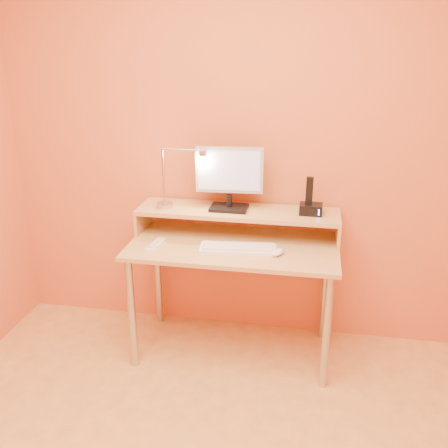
% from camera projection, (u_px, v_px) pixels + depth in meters
% --- Properties ---
extents(wall_back, '(3.00, 0.04, 2.50)m').
position_uv_depth(wall_back, '(243.00, 142.00, 2.95)').
color(wall_back, '#D56437').
rests_on(wall_back, floor).
extents(desk_leg_fl, '(0.04, 0.04, 0.69)m').
position_uv_depth(desk_leg_fl, '(132.00, 314.00, 2.84)').
color(desk_leg_fl, '#B0B0B5').
rests_on(desk_leg_fl, floor).
extents(desk_leg_fr, '(0.04, 0.04, 0.69)m').
position_uv_depth(desk_leg_fr, '(326.00, 333.00, 2.65)').
color(desk_leg_fr, '#B0B0B5').
rests_on(desk_leg_fr, floor).
extents(desk_leg_bl, '(0.04, 0.04, 0.69)m').
position_uv_depth(desk_leg_bl, '(158.00, 275.00, 3.30)').
color(desk_leg_bl, '#B0B0B5').
rests_on(desk_leg_bl, floor).
extents(desk_leg_br, '(0.04, 0.04, 0.69)m').
position_uv_depth(desk_leg_br, '(325.00, 289.00, 3.11)').
color(desk_leg_br, '#B0B0B5').
rests_on(desk_leg_br, floor).
extents(desk_lower, '(1.20, 0.60, 0.02)m').
position_uv_depth(desk_lower, '(233.00, 246.00, 2.85)').
color(desk_lower, tan).
rests_on(desk_lower, floor).
extents(shelf_riser_left, '(0.02, 0.30, 0.14)m').
position_uv_depth(shelf_riser_left, '(144.00, 218.00, 3.06)').
color(shelf_riser_left, tan).
rests_on(shelf_riser_left, desk_lower).
extents(shelf_riser_right, '(0.02, 0.30, 0.14)m').
position_uv_depth(shelf_riser_right, '(338.00, 231.00, 2.86)').
color(shelf_riser_right, tan).
rests_on(shelf_riser_right, desk_lower).
extents(desk_shelf, '(1.20, 0.30, 0.02)m').
position_uv_depth(desk_shelf, '(238.00, 212.00, 2.93)').
color(desk_shelf, tan).
rests_on(desk_shelf, desk_lower).
extents(monitor_foot, '(0.22, 0.16, 0.02)m').
position_uv_depth(monitor_foot, '(229.00, 208.00, 2.93)').
color(monitor_foot, black).
rests_on(monitor_foot, desk_shelf).
extents(monitor_neck, '(0.04, 0.04, 0.07)m').
position_uv_depth(monitor_neck, '(229.00, 201.00, 2.91)').
color(monitor_neck, black).
rests_on(monitor_neck, monitor_foot).
extents(monitor_panel, '(0.39, 0.06, 0.27)m').
position_uv_depth(monitor_panel, '(229.00, 170.00, 2.86)').
color(monitor_panel, silver).
rests_on(monitor_panel, monitor_neck).
extents(monitor_back, '(0.35, 0.04, 0.23)m').
position_uv_depth(monitor_back, '(230.00, 169.00, 2.88)').
color(monitor_back, black).
rests_on(monitor_back, monitor_panel).
extents(monitor_screen, '(0.36, 0.03, 0.23)m').
position_uv_depth(monitor_screen, '(229.00, 171.00, 2.84)').
color(monitor_screen, '#A8B2D3').
rests_on(monitor_screen, monitor_panel).
extents(lamp_base, '(0.10, 0.10, 0.02)m').
position_uv_depth(lamp_base, '(165.00, 205.00, 2.97)').
color(lamp_base, '#B0B0B5').
rests_on(lamp_base, desk_shelf).
extents(lamp_post, '(0.01, 0.01, 0.33)m').
position_uv_depth(lamp_post, '(163.00, 177.00, 2.90)').
color(lamp_post, '#B0B0B5').
rests_on(lamp_post, lamp_base).
extents(lamp_arm, '(0.24, 0.01, 0.01)m').
position_uv_depth(lamp_arm, '(182.00, 150.00, 2.83)').
color(lamp_arm, '#B0B0B5').
rests_on(lamp_arm, lamp_post).
extents(lamp_head, '(0.04, 0.04, 0.03)m').
position_uv_depth(lamp_head, '(203.00, 153.00, 2.81)').
color(lamp_head, '#B0B0B5').
rests_on(lamp_head, lamp_arm).
extents(lamp_bulb, '(0.03, 0.03, 0.00)m').
position_uv_depth(lamp_bulb, '(203.00, 156.00, 2.82)').
color(lamp_bulb, '#FFEAC6').
rests_on(lamp_bulb, lamp_head).
extents(phone_dock, '(0.13, 0.10, 0.06)m').
position_uv_depth(phone_dock, '(311.00, 209.00, 2.84)').
color(phone_dock, black).
rests_on(phone_dock, desk_shelf).
extents(phone_handset, '(0.04, 0.03, 0.16)m').
position_uv_depth(phone_handset, '(309.00, 191.00, 2.81)').
color(phone_handset, black).
rests_on(phone_handset, phone_dock).
extents(phone_led, '(0.01, 0.00, 0.04)m').
position_uv_depth(phone_led, '(319.00, 212.00, 2.79)').
color(phone_led, '#2569FC').
rests_on(phone_led, phone_dock).
extents(keyboard, '(0.44, 0.18, 0.02)m').
position_uv_depth(keyboard, '(238.00, 249.00, 2.75)').
color(keyboard, white).
rests_on(keyboard, desk_lower).
extents(mouse, '(0.09, 0.11, 0.03)m').
position_uv_depth(mouse, '(277.00, 252.00, 2.70)').
color(mouse, white).
rests_on(mouse, desk_lower).
extents(remote_control, '(0.07, 0.18, 0.02)m').
position_uv_depth(remote_control, '(156.00, 245.00, 2.81)').
color(remote_control, white).
rests_on(remote_control, desk_lower).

